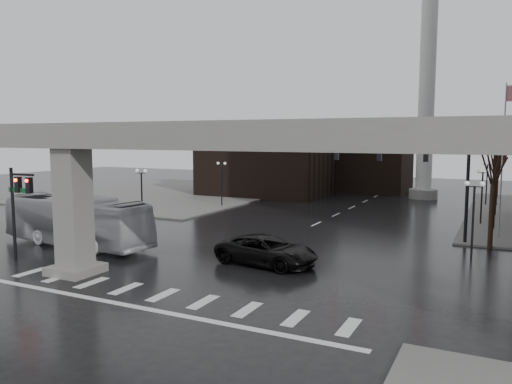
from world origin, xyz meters
The scene contains 22 objects.
ground centered at (0.00, 0.00, 0.00)m, with size 160.00×160.00×0.00m, color black.
sidewalk_nw centered at (-26.00, 36.00, 0.07)m, with size 28.00×36.00×0.15m, color slate.
elevated_guideway centered at (1.26, 0.00, 6.88)m, with size 48.00×2.60×8.70m.
building_far_left centered at (-14.00, 42.00, 5.00)m, with size 16.00×14.00×10.00m, color black.
building_far_mid centered at (-2.00, 52.00, 4.00)m, with size 10.00×10.00×8.00m, color black.
smokestack centered at (6.00, 46.00, 13.35)m, with size 3.60×3.60×30.00m.
signal_mast_arm centered at (8.99, 18.80, 5.83)m, with size 12.12×0.43×8.00m.
signal_left_pole centered at (-12.25, 0.50, 4.07)m, with size 2.30×0.30×6.00m.
flagpole_assembly centered at (15.29, 22.00, 7.53)m, with size 2.06×0.12×12.00m.
lamp_right_0 centered at (13.50, 14.00, 3.47)m, with size 1.22×0.32×5.11m.
lamp_right_1 centered at (13.50, 28.00, 3.47)m, with size 1.22×0.32×5.11m.
lamp_right_2 centered at (13.50, 42.00, 3.47)m, with size 1.22×0.32×5.11m.
lamp_left_0 centered at (-13.50, 14.00, 3.47)m, with size 1.22×0.32×5.11m.
lamp_left_1 centered at (-13.50, 28.00, 3.47)m, with size 1.22×0.32×5.11m.
lamp_left_2 centered at (-13.50, 42.00, 3.47)m, with size 1.22×0.32×5.11m.
tree_right_0 centered at (14.53, 18.02, 2.79)m, with size 1.09×1.58×7.50m.
tree_right_1 centered at (14.53, 26.02, 2.85)m, with size 1.09×1.61×7.67m.
tree_right_2 centered at (14.53, 34.02, 2.91)m, with size 1.10×1.63×7.85m.
tree_right_3 centered at (14.53, 42.02, 2.98)m, with size 1.11×1.66×8.02m.
tree_right_4 centered at (14.53, 50.02, 3.04)m, with size 1.12×1.69×8.19m.
pickup_truck centered at (2.14, 6.74, 0.91)m, with size 3.02×6.55×1.82m, color black.
city_bus centered at (-12.69, 5.59, 1.82)m, with size 3.06×13.09×3.65m, color silver.
Camera 1 is at (15.06, -20.78, 7.96)m, focal length 35.00 mm.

